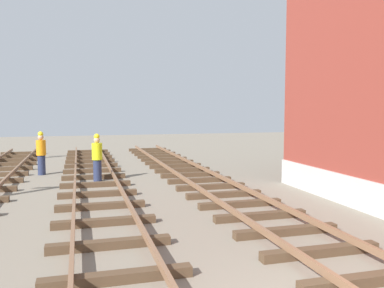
% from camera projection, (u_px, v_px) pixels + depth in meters
% --- Properties ---
extents(track_worker_foreground, '(0.40, 0.40, 1.87)m').
position_uv_depth(track_worker_foreground, '(41.00, 153.00, 17.40)').
color(track_worker_foreground, '#262D4C').
rests_on(track_worker_foreground, ground).
extents(track_worker_distant, '(0.40, 0.40, 1.87)m').
position_uv_depth(track_worker_distant, '(97.00, 158.00, 15.88)').
color(track_worker_distant, '#262D4C').
rests_on(track_worker_distant, ground).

